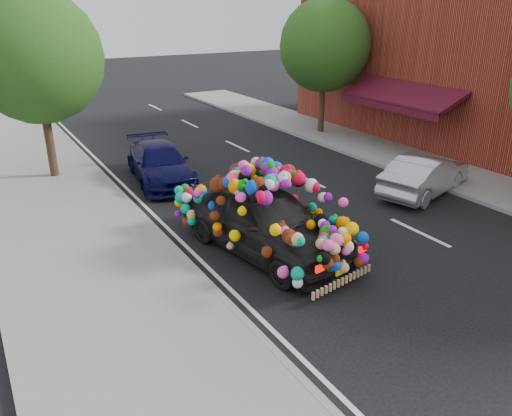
{
  "coord_description": "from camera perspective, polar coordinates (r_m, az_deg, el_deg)",
  "views": [
    {
      "loc": [
        -6.14,
        -8.03,
        5.55
      ],
      "look_at": [
        -0.81,
        0.98,
        1.27
      ],
      "focal_mm": 35.0,
      "sensor_mm": 36.0,
      "label": 1
    }
  ],
  "objects": [
    {
      "name": "kerb",
      "position": [
        10.44,
        -4.61,
        -9.55
      ],
      "size": [
        0.15,
        60.0,
        0.13
      ],
      "primitive_type": "cube",
      "color": "gray",
      "rests_on": "ground"
    },
    {
      "name": "silver_hatchback",
      "position": [
        16.46,
        18.74,
        3.63
      ],
      "size": [
        4.02,
        2.36,
        1.25
      ],
      "primitive_type": "imported",
      "rotation": [
        0.0,
        0.0,
        1.86
      ],
      "color": "#A8ABAF",
      "rests_on": "ground"
    },
    {
      "name": "tree_near_sidewalk",
      "position": [
        17.75,
        -23.84,
        15.51
      ],
      "size": [
        4.2,
        4.2,
        6.13
      ],
      "color": "#332114",
      "rests_on": "ground"
    },
    {
      "name": "lane_markings",
      "position": [
        13.79,
        18.16,
        -2.66
      ],
      "size": [
        6.0,
        50.0,
        0.01
      ],
      "primitive_type": null,
      "color": "silver",
      "rests_on": "ground"
    },
    {
      "name": "footpath_far",
      "position": [
        18.91,
        20.88,
        3.86
      ],
      "size": [
        3.0,
        40.0,
        0.12
      ],
      "primitive_type": "cube",
      "color": "gray",
      "rests_on": "ground"
    },
    {
      "name": "tree_far_b",
      "position": [
        22.97,
        7.86,
        17.9
      ],
      "size": [
        4.0,
        4.0,
        5.9
      ],
      "color": "#332114",
      "rests_on": "ground"
    },
    {
      "name": "sidewalk",
      "position": [
        9.9,
        -15.01,
        -12.32
      ],
      "size": [
        4.0,
        60.0,
        0.12
      ],
      "primitive_type": "cube",
      "color": "gray",
      "rests_on": "ground"
    },
    {
      "name": "ground",
      "position": [
        11.53,
        5.99,
        -6.66
      ],
      "size": [
        100.0,
        100.0,
        0.0
      ],
      "primitive_type": "plane",
      "color": "black",
      "rests_on": "ground"
    },
    {
      "name": "plush_art_car",
      "position": [
        11.67,
        0.92,
        0.24
      ],
      "size": [
        3.1,
        5.31,
        2.28
      ],
      "rotation": [
        0.0,
        0.0,
        0.17
      ],
      "color": "black",
      "rests_on": "ground"
    },
    {
      "name": "navy_sedan",
      "position": [
        17.06,
        -10.91,
        5.02
      ],
      "size": [
        2.31,
        4.45,
        1.23
      ],
      "primitive_type": "imported",
      "rotation": [
        0.0,
        0.0,
        -0.14
      ],
      "color": "#060631",
      "rests_on": "ground"
    }
  ]
}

